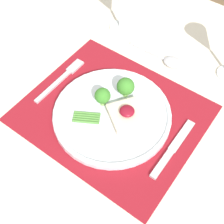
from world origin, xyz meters
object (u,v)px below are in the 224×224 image
at_px(fork, 63,77).
at_px(spoon, 168,60).
at_px(knife, 170,152).
at_px(dinner_plate, 113,113).

xyz_separation_m(fork, spoon, (0.20, 0.23, 0.00)).
xyz_separation_m(knife, spoon, (-0.16, 0.26, 0.00)).
xyz_separation_m(dinner_plate, fork, (-0.19, 0.02, -0.01)).
distance_m(fork, knife, 0.36).
relative_size(fork, knife, 1.00).
bearing_deg(fork, spoon, 49.49).
height_order(fork, spoon, spoon).
height_order(dinner_plate, fork, dinner_plate).
relative_size(dinner_plate, fork, 1.60).
bearing_deg(spoon, knife, -62.66).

